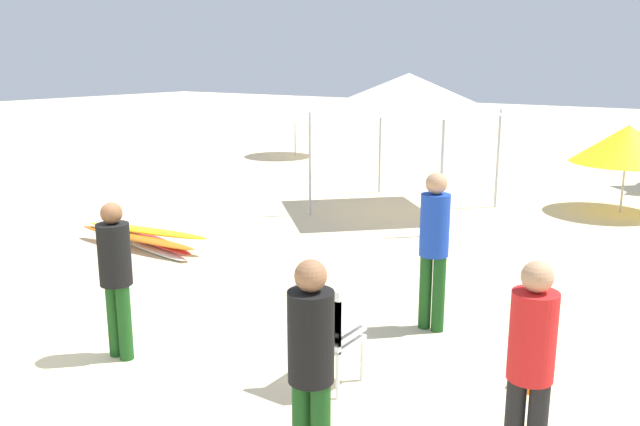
# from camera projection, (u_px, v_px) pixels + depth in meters

# --- Properties ---
(ground) EXTENTS (80.00, 80.00, 0.00)m
(ground) POSITION_uv_depth(u_px,v_px,m) (88.00, 361.00, 6.62)
(ground) COLOR beige
(stacked_plastic_chairs) EXTENTS (0.48, 0.48, 1.02)m
(stacked_plastic_chairs) POSITION_uv_depth(u_px,v_px,m) (325.00, 326.00, 5.95)
(stacked_plastic_chairs) COLOR white
(stacked_plastic_chairs) RESTS_ON ground
(surfboard_pile) EXTENTS (2.57, 0.84, 0.32)m
(surfboard_pile) POSITION_uv_depth(u_px,v_px,m) (145.00, 238.00, 10.53)
(surfboard_pile) COLOR white
(surfboard_pile) RESTS_ON ground
(lifeguard_near_left) EXTENTS (0.32, 0.32, 1.68)m
(lifeguard_near_left) POSITION_uv_depth(u_px,v_px,m) (311.00, 360.00, 4.48)
(lifeguard_near_left) COLOR #194C19
(lifeguard_near_left) RESTS_ON ground
(lifeguard_near_center) EXTENTS (0.32, 0.32, 1.61)m
(lifeguard_near_center) POSITION_uv_depth(u_px,v_px,m) (116.00, 271.00, 6.50)
(lifeguard_near_center) COLOR #194C19
(lifeguard_near_center) RESTS_ON ground
(lifeguard_near_right) EXTENTS (0.32, 0.32, 1.66)m
(lifeguard_near_right) POSITION_uv_depth(u_px,v_px,m) (531.00, 359.00, 4.53)
(lifeguard_near_right) COLOR black
(lifeguard_near_right) RESTS_ON ground
(lifeguard_far_right) EXTENTS (0.32, 0.32, 1.79)m
(lifeguard_far_right) POSITION_uv_depth(u_px,v_px,m) (434.00, 240.00, 7.16)
(lifeguard_far_right) COLOR #194C19
(lifeguard_far_right) RESTS_ON ground
(popup_canopy) EXTENTS (2.77, 2.77, 2.70)m
(popup_canopy) POSITION_uv_depth(u_px,v_px,m) (408.00, 92.00, 12.58)
(popup_canopy) COLOR #B2B2B7
(popup_canopy) RESTS_ON ground
(beach_umbrella_left) EXTENTS (2.10, 2.10, 1.73)m
(beach_umbrella_left) POSITION_uv_depth(u_px,v_px,m) (627.00, 144.00, 12.68)
(beach_umbrella_left) COLOR beige
(beach_umbrella_left) RESTS_ON ground
(beach_umbrella_mid) EXTENTS (2.10, 2.10, 1.86)m
(beach_umbrella_mid) POSITION_uv_depth(u_px,v_px,m) (295.00, 108.00, 20.16)
(beach_umbrella_mid) COLOR beige
(beach_umbrella_mid) RESTS_ON ground
(traffic_cone_near) EXTENTS (0.34, 0.34, 0.49)m
(traffic_cone_near) POSITION_uv_depth(u_px,v_px,m) (530.00, 362.00, 6.05)
(traffic_cone_near) COLOR orange
(traffic_cone_near) RESTS_ON ground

